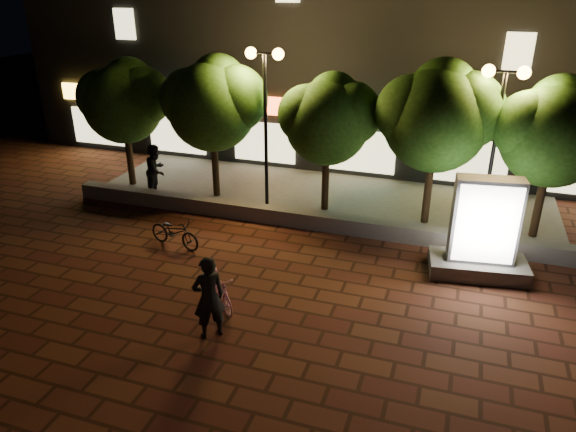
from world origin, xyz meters
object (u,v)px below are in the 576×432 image
at_px(tree_far_left, 125,99).
at_px(rider, 209,298).
at_px(tree_mid, 329,117).
at_px(ad_kiosk, 482,237).
at_px(street_lamp_right, 500,108).
at_px(tree_far_right, 556,129).
at_px(scooter_pink, 220,290).
at_px(street_lamp_left, 265,88).
at_px(scooter_parked, 175,232).
at_px(tree_left, 214,101).
at_px(pedestrian, 156,170).
at_px(tree_right, 439,113).

height_order(tree_far_left, rider, tree_far_left).
height_order(tree_far_left, tree_mid, tree_far_left).
bearing_deg(ad_kiosk, street_lamp_right, 88.37).
relative_size(tree_far_right, scooter_pink, 3.12).
distance_m(street_lamp_right, rider, 9.61).
relative_size(street_lamp_left, scooter_parked, 2.95).
bearing_deg(rider, tree_far_left, -89.41).
relative_size(tree_left, ad_kiosk, 1.81).
bearing_deg(pedestrian, tree_left, -72.76).
height_order(ad_kiosk, pedestrian, ad_kiosk).
distance_m(ad_kiosk, scooter_parked, 8.50).
relative_size(tree_far_right, street_lamp_right, 0.96).
bearing_deg(tree_far_left, pedestrian, -27.12).
distance_m(street_lamp_right, scooter_parked, 9.86).
relative_size(tree_mid, street_lamp_right, 0.90).
bearing_deg(scooter_pink, rider, -121.49).
height_order(ad_kiosk, scooter_parked, ad_kiosk).
bearing_deg(tree_right, tree_far_right, -0.00).
bearing_deg(tree_far_left, tree_mid, -0.00).
height_order(tree_left, street_lamp_right, street_lamp_right).
xyz_separation_m(street_lamp_left, rider, (1.41, -7.25, -3.05)).
xyz_separation_m(street_lamp_right, rider, (-5.59, -7.25, -2.92)).
distance_m(tree_mid, pedestrian, 6.45).
xyz_separation_m(tree_mid, ad_kiosk, (4.88, -2.83, -2.13)).
relative_size(scooter_pink, rider, 0.78).
xyz_separation_m(tree_mid, tree_far_right, (6.50, 0.00, 0.15)).
height_order(tree_mid, scooter_pink, tree_mid).
xyz_separation_m(street_lamp_left, ad_kiosk, (6.93, -2.57, -2.94)).
height_order(tree_mid, ad_kiosk, tree_mid).
distance_m(tree_far_left, tree_right, 10.81).
xyz_separation_m(tree_left, street_lamp_left, (1.95, -0.26, 0.58)).
bearing_deg(tree_left, tree_right, 0.00).
xyz_separation_m(tree_mid, scooter_pink, (-0.92, -6.43, -2.76)).
distance_m(street_lamp_left, scooter_parked, 5.35).
bearing_deg(tree_right, scooter_pink, -123.31).
bearing_deg(tree_far_left, tree_far_right, 0.00).
height_order(rider, pedestrian, pedestrian).
bearing_deg(tree_left, street_lamp_left, -7.70).
bearing_deg(scooter_parked, pedestrian, 50.13).
distance_m(tree_right, rider, 8.87).
xyz_separation_m(tree_far_right, pedestrian, (-12.52, -0.76, -2.35)).
relative_size(street_lamp_left, scooter_pink, 3.40).
height_order(street_lamp_left, scooter_pink, street_lamp_left).
bearing_deg(scooter_parked, scooter_pink, -121.09).
distance_m(street_lamp_right, ad_kiosk, 3.80).
bearing_deg(tree_mid, tree_far_left, 180.00).
relative_size(tree_mid, tree_far_right, 0.95).
bearing_deg(scooter_pink, tree_far_left, 89.68).
bearing_deg(rider, street_lamp_left, -120.78).
bearing_deg(tree_far_right, tree_mid, -180.00).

